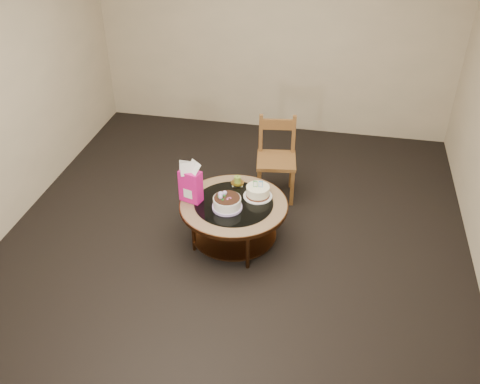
% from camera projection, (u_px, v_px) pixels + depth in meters
% --- Properties ---
extents(ground, '(5.00, 5.00, 0.00)m').
position_uv_depth(ground, '(234.00, 241.00, 5.24)').
color(ground, black).
rests_on(ground, ground).
extents(room_walls, '(4.52, 5.02, 2.61)m').
position_uv_depth(room_walls, '(233.00, 95.00, 4.37)').
color(room_walls, tan).
rests_on(room_walls, ground).
extents(coffee_table, '(1.02, 1.02, 0.46)m').
position_uv_depth(coffee_table, '(234.00, 210.00, 5.02)').
color(coffee_table, '#583119').
rests_on(coffee_table, ground).
extents(decorated_cake, '(0.28, 0.28, 0.16)m').
position_uv_depth(decorated_cake, '(227.00, 203.00, 4.88)').
color(decorated_cake, '#B59BDC').
rests_on(decorated_cake, coffee_table).
extents(cream_cake, '(0.28, 0.28, 0.17)m').
position_uv_depth(cream_cake, '(258.00, 192.00, 5.04)').
color(cream_cake, white).
rests_on(cream_cake, coffee_table).
extents(gift_bag, '(0.23, 0.19, 0.40)m').
position_uv_depth(gift_bag, '(191.00, 182.00, 4.91)').
color(gift_bag, '#E8158E').
rests_on(gift_bag, coffee_table).
extents(pillar_candle, '(0.13, 0.13, 0.10)m').
position_uv_depth(pillar_candle, '(237.00, 181.00, 5.23)').
color(pillar_candle, '#D3C657').
rests_on(pillar_candle, coffee_table).
extents(dining_chair, '(0.46, 0.46, 0.88)m').
position_uv_depth(dining_chair, '(276.00, 158.00, 5.68)').
color(dining_chair, brown).
rests_on(dining_chair, ground).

